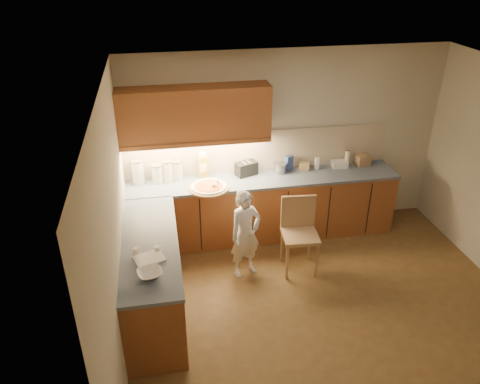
{
  "coord_description": "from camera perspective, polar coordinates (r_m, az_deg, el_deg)",
  "views": [
    {
      "loc": [
        -1.75,
        -3.92,
        3.76
      ],
      "look_at": [
        -0.8,
        1.2,
        1.0
      ],
      "focal_mm": 35.0,
      "sensor_mm": 36.0,
      "label": 1
    }
  ],
  "objects": [
    {
      "name": "canister_b",
      "position": [
        6.35,
        -10.03,
        2.25
      ],
      "size": [
        0.15,
        0.15,
        0.27
      ],
      "rotation": [
        0.0,
        0.0,
        0.37
      ],
      "color": "beige",
      "rests_on": "l_counter"
    },
    {
      "name": "l_counter",
      "position": [
        6.19,
        -1.2,
        -4.3
      ],
      "size": [
        3.77,
        2.62,
        0.92
      ],
      "color": "brown",
      "rests_on": "ground"
    },
    {
      "name": "card_box_a",
      "position": [
        6.73,
        7.84,
        3.16
      ],
      "size": [
        0.17,
        0.15,
        0.1
      ],
      "primitive_type": "cube",
      "rotation": [
        0.0,
        0.0,
        -0.4
      ],
      "color": "#957950",
      "rests_on": "l_counter"
    },
    {
      "name": "dough_cloth",
      "position": [
        4.9,
        -11.03,
        -7.98
      ],
      "size": [
        0.34,
        0.31,
        0.02
      ],
      "primitive_type": "cube",
      "rotation": [
        0.0,
        0.0,
        0.33
      ],
      "color": "white",
      "rests_on": "l_counter"
    },
    {
      "name": "canister_a",
      "position": [
        6.37,
        -12.34,
        2.45
      ],
      "size": [
        0.17,
        0.17,
        0.34
      ],
      "rotation": [
        0.0,
        0.0,
        -0.07
      ],
      "color": "beige",
      "rests_on": "l_counter"
    },
    {
      "name": "card_box_b",
      "position": [
        7.03,
        14.73,
        3.8
      ],
      "size": [
        0.22,
        0.18,
        0.16
      ],
      "primitive_type": "cube",
      "rotation": [
        0.0,
        0.0,
        0.13
      ],
      "color": "tan",
      "rests_on": "l_counter"
    },
    {
      "name": "pizza_on_board",
      "position": [
        6.15,
        -3.79,
        0.6
      ],
      "size": [
        0.53,
        0.53,
        0.21
      ],
      "rotation": [
        0.0,
        0.0,
        0.31
      ],
      "color": "tan",
      "rests_on": "l_counter"
    },
    {
      "name": "backsplash",
      "position": [
        6.58,
        2.4,
        5.09
      ],
      "size": [
        3.75,
        0.02,
        0.58
      ],
      "primitive_type": "cube",
      "color": "#C3B297",
      "rests_on": "l_counter"
    },
    {
      "name": "wooden_chair",
      "position": [
        6.0,
        7.23,
        -4.47
      ],
      "size": [
        0.48,
        0.48,
        0.98
      ],
      "rotation": [
        0.0,
        0.0,
        -0.09
      ],
      "color": "#A68357",
      "rests_on": "ground"
    },
    {
      "name": "upper_cabinets",
      "position": [
        6.08,
        -5.56,
        9.44
      ],
      "size": [
        1.95,
        0.36,
        0.73
      ],
      "color": "brown",
      "rests_on": "ground"
    },
    {
      "name": "flat_pack",
      "position": [
        6.9,
        12.04,
        3.36
      ],
      "size": [
        0.24,
        0.18,
        0.09
      ],
      "primitive_type": "cube",
      "rotation": [
        0.0,
        0.0,
        -0.09
      ],
      "color": "silver",
      "rests_on": "l_counter"
    },
    {
      "name": "tall_jar",
      "position": [
        6.95,
        12.93,
        4.1
      ],
      "size": [
        0.08,
        0.08,
        0.23
      ],
      "rotation": [
        0.0,
        0.0,
        0.03
      ],
      "color": "silver",
      "rests_on": "l_counter"
    },
    {
      "name": "steel_pot",
      "position": [
        6.59,
        4.87,
        2.94
      ],
      "size": [
        0.18,
        0.18,
        0.14
      ],
      "color": "#A6A6AB",
      "rests_on": "l_counter"
    },
    {
      "name": "oil_jug",
      "position": [
        6.43,
        -4.54,
        3.23
      ],
      "size": [
        0.14,
        0.12,
        0.36
      ],
      "rotation": [
        0.0,
        0.0,
        0.33
      ],
      "color": "#AF9723",
      "rests_on": "l_counter"
    },
    {
      "name": "canister_d",
      "position": [
        6.41,
        -7.73,
        2.71
      ],
      "size": [
        0.17,
        0.17,
        0.28
      ],
      "rotation": [
        0.0,
        0.0,
        -0.39
      ],
      "color": "beige",
      "rests_on": "l_counter"
    },
    {
      "name": "canister_c",
      "position": [
        6.37,
        -8.84,
        2.61
      ],
      "size": [
        0.16,
        0.16,
        0.3
      ],
      "rotation": [
        0.0,
        0.0,
        -0.09
      ],
      "color": "silver",
      "rests_on": "l_counter"
    },
    {
      "name": "child",
      "position": [
        5.82,
        0.66,
        -5.15
      ],
      "size": [
        0.5,
        0.42,
        1.18
      ],
      "primitive_type": "imported",
      "rotation": [
        0.0,
        0.0,
        0.38
      ],
      "color": "white",
      "rests_on": "ground"
    },
    {
      "name": "room",
      "position": [
        4.78,
        12.15,
        1.35
      ],
      "size": [
        4.54,
        4.5,
        2.62
      ],
      "color": "brown",
      "rests_on": "ground"
    },
    {
      "name": "toaster",
      "position": [
        6.49,
        0.77,
        2.88
      ],
      "size": [
        0.33,
        0.26,
        0.19
      ],
      "rotation": [
        0.0,
        0.0,
        0.35
      ],
      "color": "black",
      "rests_on": "l_counter"
    },
    {
      "name": "spice_jar_a",
      "position": [
        4.98,
        -12.53,
        -7.1
      ],
      "size": [
        0.08,
        0.08,
        0.08
      ],
      "primitive_type": "cylinder",
      "rotation": [
        0.0,
        0.0,
        -0.34
      ],
      "color": "white",
      "rests_on": "l_counter"
    },
    {
      "name": "blue_box",
      "position": [
        6.68,
        5.97,
        3.56
      ],
      "size": [
        0.13,
        0.11,
        0.21
      ],
      "primitive_type": "cube",
      "rotation": [
        0.0,
        0.0,
        0.41
      ],
      "color": "#2D4589",
      "rests_on": "l_counter"
    },
    {
      "name": "spice_jar_b",
      "position": [
        4.98,
        -10.08,
        -6.9
      ],
      "size": [
        0.06,
        0.06,
        0.07
      ],
      "primitive_type": "cylinder",
      "rotation": [
        0.0,
        0.0,
        0.07
      ],
      "color": "white",
      "rests_on": "l_counter"
    },
    {
      "name": "mixing_bowl",
      "position": [
        4.67,
        -10.95,
        -9.73
      ],
      "size": [
        0.29,
        0.29,
        0.06
      ],
      "primitive_type": "imported",
      "rotation": [
        0.0,
        0.0,
        0.28
      ],
      "color": "white",
      "rests_on": "l_counter"
    },
    {
      "name": "white_bottle",
      "position": [
        6.76,
        9.35,
        3.44
      ],
      "size": [
        0.06,
        0.06,
        0.17
      ],
      "primitive_type": "cube",
      "rotation": [
        0.0,
        0.0,
        -0.08
      ],
      "color": "white",
      "rests_on": "l_counter"
    }
  ]
}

